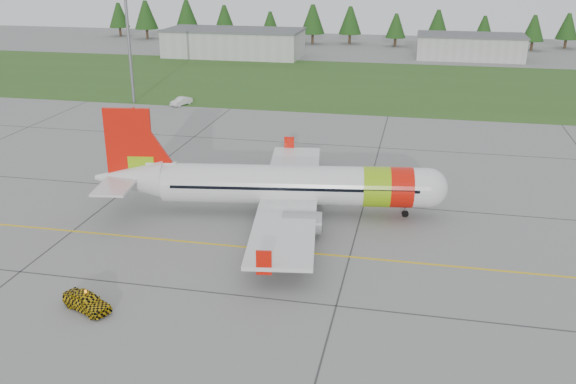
# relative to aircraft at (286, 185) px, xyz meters

# --- Properties ---
(ground) EXTENTS (320.00, 320.00, 0.00)m
(ground) POSITION_rel_aircraft_xyz_m (-2.94, -15.95, -2.92)
(ground) COLOR gray
(ground) RESTS_ON ground
(aircraft) EXTENTS (33.27, 30.97, 10.11)m
(aircraft) POSITION_rel_aircraft_xyz_m (0.00, 0.00, 0.00)
(aircraft) COLOR silver
(aircraft) RESTS_ON ground
(follow_me_car) EXTENTS (1.89, 2.01, 3.97)m
(follow_me_car) POSITION_rel_aircraft_xyz_m (-9.93, -20.04, -0.93)
(follow_me_car) COLOR gold
(follow_me_car) RESTS_ON ground
(service_van) EXTENTS (1.80, 1.76, 4.00)m
(service_van) POSITION_rel_aircraft_xyz_m (-26.52, 41.85, -0.92)
(service_van) COLOR silver
(service_van) RESTS_ON ground
(grass_strip) EXTENTS (320.00, 50.00, 0.03)m
(grass_strip) POSITION_rel_aircraft_xyz_m (-2.94, 66.05, -2.90)
(grass_strip) COLOR #30561E
(grass_strip) RESTS_ON ground
(taxi_guideline) EXTENTS (120.00, 0.25, 0.02)m
(taxi_guideline) POSITION_rel_aircraft_xyz_m (-2.94, -7.95, -2.90)
(taxi_guideline) COLOR gold
(taxi_guideline) RESTS_ON ground
(hangar_west) EXTENTS (32.00, 14.00, 6.00)m
(hangar_west) POSITION_rel_aircraft_xyz_m (-32.94, 94.05, 0.08)
(hangar_west) COLOR #A8A8A3
(hangar_west) RESTS_ON ground
(hangar_east) EXTENTS (24.00, 12.00, 5.20)m
(hangar_east) POSITION_rel_aircraft_xyz_m (22.06, 102.05, -0.32)
(hangar_east) COLOR #A8A8A3
(hangar_east) RESTS_ON ground
(floodlight_mast) EXTENTS (0.50, 0.50, 20.00)m
(floodlight_mast) POSITION_rel_aircraft_xyz_m (-34.94, 42.05, 7.08)
(floodlight_mast) COLOR slate
(floodlight_mast) RESTS_ON ground
(treeline) EXTENTS (160.00, 8.00, 10.00)m
(treeline) POSITION_rel_aircraft_xyz_m (-2.94, 122.05, 2.08)
(treeline) COLOR #1C3F14
(treeline) RESTS_ON ground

